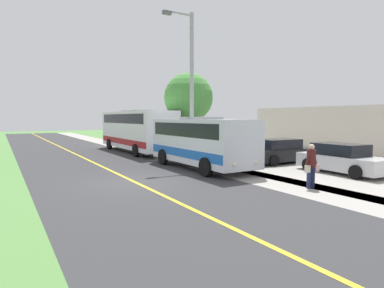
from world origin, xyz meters
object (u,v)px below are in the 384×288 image
(pedestrian_with_bags, at_px, (311,165))
(street_light_pole, at_px, (190,82))
(tree_curbside, at_px, (188,98))
(transit_bus_rear, at_px, (136,129))
(shuttle_bus_front, at_px, (201,140))
(parked_car_far, at_px, (342,159))
(parked_car_near, at_px, (280,152))

(pedestrian_with_bags, bearing_deg, street_light_pole, -85.96)
(street_light_pole, xyz_separation_m, tree_curbside, (-2.51, -4.56, -0.60))
(transit_bus_rear, relative_size, street_light_pole, 1.19)
(shuttle_bus_front, height_order, transit_bus_rear, transit_bus_rear)
(parked_car_far, bearing_deg, pedestrian_with_bags, 20.61)
(pedestrian_with_bags, height_order, tree_curbside, tree_curbside)
(shuttle_bus_front, xyz_separation_m, parked_car_far, (-5.18, 4.85, -0.84))
(parked_car_far, bearing_deg, transit_bus_rear, -70.91)
(shuttle_bus_front, height_order, parked_car_far, shuttle_bus_front)
(pedestrian_with_bags, distance_m, street_light_pole, 9.17)
(parked_car_near, relative_size, tree_curbside, 0.74)
(pedestrian_with_bags, xyz_separation_m, tree_curbside, (-1.93, -12.84, 3.28))
(transit_bus_rear, height_order, parked_car_far, transit_bus_rear)
(parked_car_near, bearing_deg, street_light_pole, -28.14)
(pedestrian_with_bags, bearing_deg, parked_car_far, -159.39)
(transit_bus_rear, distance_m, parked_car_near, 11.78)
(transit_bus_rear, bearing_deg, street_light_pole, 92.42)
(street_light_pole, xyz_separation_m, parked_car_far, (-4.75, 6.72, -4.11))
(pedestrian_with_bags, relative_size, tree_curbside, 0.28)
(pedestrian_with_bags, distance_m, parked_car_far, 4.45)
(parked_car_near, bearing_deg, transit_bus_rear, -64.01)
(shuttle_bus_front, distance_m, parked_car_far, 7.14)
(parked_car_near, xyz_separation_m, tree_curbside, (2.29, -7.12, 3.51))
(pedestrian_with_bags, xyz_separation_m, parked_car_far, (-4.16, -1.57, -0.23))
(shuttle_bus_front, xyz_separation_m, parked_car_near, (-5.23, 0.69, -0.84))
(tree_curbside, bearing_deg, parked_car_far, 101.20)
(street_light_pole, distance_m, parked_car_far, 9.20)
(shuttle_bus_front, height_order, tree_curbside, tree_curbside)
(street_light_pole, bearing_deg, parked_car_far, 125.23)
(shuttle_bus_front, distance_m, pedestrian_with_bags, 6.52)
(shuttle_bus_front, relative_size, parked_car_near, 1.67)
(pedestrian_with_bags, relative_size, parked_car_far, 0.38)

